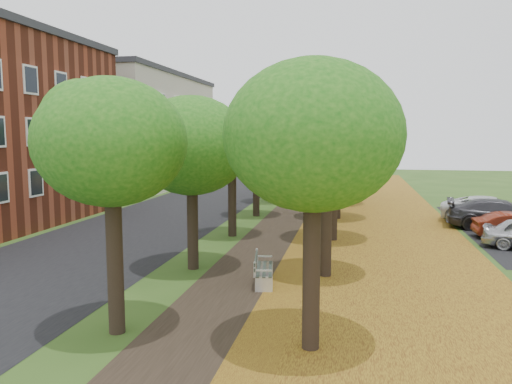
% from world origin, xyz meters
% --- Properties ---
extents(ground, '(120.00, 120.00, 0.00)m').
position_xyz_m(ground, '(0.00, 0.00, 0.00)').
color(ground, '#2D4C19').
rests_on(ground, ground).
extents(street_asphalt, '(8.00, 70.00, 0.01)m').
position_xyz_m(street_asphalt, '(-7.50, 15.00, 0.00)').
color(street_asphalt, black).
rests_on(street_asphalt, ground).
extents(footpath, '(3.20, 70.00, 0.01)m').
position_xyz_m(footpath, '(0.00, 15.00, 0.00)').
color(footpath, black).
rests_on(footpath, ground).
extents(leaf_verge, '(7.50, 70.00, 0.01)m').
position_xyz_m(leaf_verge, '(5.00, 15.00, 0.01)').
color(leaf_verge, '#AD861F').
rests_on(leaf_verge, ground).
extents(tree_row_west, '(4.01, 34.01, 6.27)m').
position_xyz_m(tree_row_west, '(-2.20, 15.00, 4.54)').
color(tree_row_west, black).
rests_on(tree_row_west, ground).
extents(tree_row_east, '(4.01, 34.01, 6.27)m').
position_xyz_m(tree_row_east, '(2.60, 15.00, 4.54)').
color(tree_row_east, black).
rests_on(tree_row_east, ground).
extents(building_cream, '(10.30, 20.30, 10.40)m').
position_xyz_m(building_cream, '(-17.00, 33.00, 5.21)').
color(building_cream, beige).
rests_on(building_cream, ground).
extents(bench, '(0.87, 2.04, 0.93)m').
position_xyz_m(bench, '(0.62, 4.69, 0.49)').
color(bench, '#28322C').
rests_on(bench, ground).
extents(car_grey, '(5.59, 2.98, 1.54)m').
position_xyz_m(car_grey, '(11.00, 16.21, 0.77)').
color(car_grey, '#313035').
rests_on(car_grey, ground).
extents(car_white, '(5.71, 3.74, 1.46)m').
position_xyz_m(car_white, '(11.00, 18.14, 0.73)').
color(car_white, silver).
rests_on(car_white, ground).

